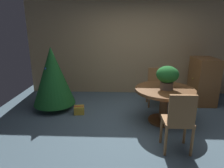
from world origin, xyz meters
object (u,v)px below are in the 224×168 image
Objects in this scene: round_dining_table at (164,97)px; flower_vase at (167,76)px; wooden_chair_near at (179,119)px; holiday_tree at (53,76)px; wooden_cabinet at (203,81)px; gift_box_gold at (79,110)px; wooden_chair_far at (156,84)px.

flower_vase is at bearing -48.03° from round_dining_table.
wooden_chair_near is 0.67× the size of holiday_tree.
flower_vase is 0.31× the size of holiday_tree.
wooden_cabinet is at bearing 60.88° from wooden_chair_near.
wooden_cabinet is at bearing 15.29° from gift_box_gold.
wooden_chair_far is at bearing 90.00° from wooden_chair_near.
flower_vase is 0.47× the size of wooden_chair_near.
wooden_chair_far is (0.00, 0.95, -0.02)m from round_dining_table.
holiday_tree reaches higher than wooden_chair_near.
wooden_chair_near is at bearing -90.00° from round_dining_table.
wooden_cabinet reaches higher than gift_box_gold.
gift_box_gold is 0.22× the size of wooden_cabinet.
flower_vase is (0.02, -0.02, 0.43)m from round_dining_table.
gift_box_gold is at bearing -160.17° from wooden_chair_far.
gift_box_gold is (-1.80, 1.33, -0.47)m from wooden_chair_near.
round_dining_table is 0.80× the size of holiday_tree.
flower_vase is 1.07m from wooden_chair_far.
flower_vase is 2.52m from holiday_tree.
round_dining_table is 1.02× the size of wooden_cabinet.
wooden_cabinet reaches higher than wooden_chair_near.
gift_box_gold is (0.63, -0.26, -0.71)m from holiday_tree.
wooden_cabinet is (3.62, 0.56, -0.23)m from holiday_tree.
wooden_chair_far is at bearing 9.16° from holiday_tree.
wooden_chair_near is 3.87× the size of gift_box_gold.
wooden_chair_near is at bearing -90.00° from wooden_chair_far.
flower_vase reaches higher than gift_box_gold.
wooden_chair_near is (-0.02, -1.01, -0.42)m from flower_vase.
wooden_cabinet is at bearing 44.18° from flower_vase.
holiday_tree is at bearing 166.64° from flower_vase.
flower_vase is at bearing -88.72° from wooden_chair_far.
wooden_chair_far is 0.79× the size of wooden_cabinet.
holiday_tree is (-2.42, 1.59, 0.24)m from wooden_chair_near.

